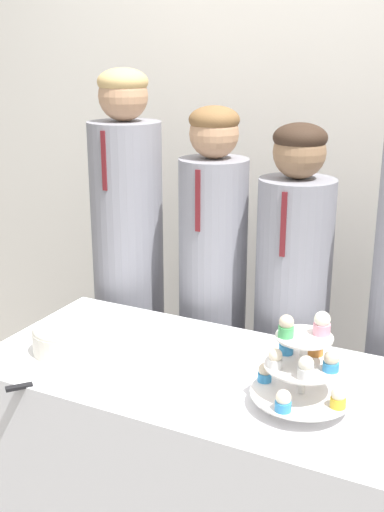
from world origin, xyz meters
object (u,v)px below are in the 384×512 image
Objects in this scene: round_cake at (64,337)px; student_1 at (212,302)px; cake_knife at (35,384)px; student_0 at (129,274)px; student_2 at (291,323)px; cupcake_stand at (303,367)px.

round_cake is 0.68m from student_1.
student_1 is (0.17, 0.83, -0.01)m from cake_knife.
student_2 is at bearing -0.00° from student_0.
cupcake_stand is 0.20× the size of student_2.
cake_knife is 0.75× the size of cupcake_stand.
student_1 is 0.32m from student_2.
cupcake_stand is 0.67m from student_2.
cupcake_stand is 0.83m from student_1.
round_cake is 1.01× the size of cupcake_stand.
cake_knife is at bearing -101.85° from student_1.
round_cake is at bearing -108.91° from student_1.
student_1 is (0.22, 0.64, -0.07)m from round_cake.
cake_knife is at bearing -77.56° from round_cake.
student_1 is 1.03× the size of student_2.
round_cake is 1.36× the size of cake_knife.
round_cake is 0.20× the size of student_2.
cupcake_stand is 1.11m from student_0.
cake_knife is at bearing -120.59° from student_2.
student_2 reaches higher than cupcake_stand.
student_1 is at bearing 28.38° from cake_knife.
cupcake_stand is (0.72, 0.22, 0.12)m from cake_knife.
student_0 is (-0.20, 0.83, 0.04)m from cake_knife.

